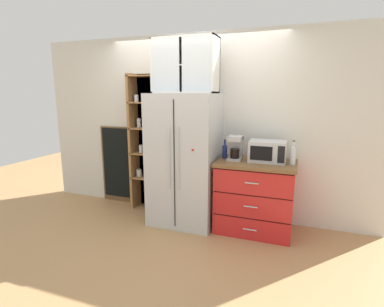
{
  "coord_description": "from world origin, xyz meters",
  "views": [
    {
      "loc": [
        1.41,
        -3.59,
        1.73
      ],
      "look_at": [
        0.1,
        -0.01,
        0.96
      ],
      "focal_mm": 27.42,
      "sensor_mm": 36.0,
      "label": 1
    }
  ],
  "objects_px": {
    "mug_red": "(257,158)",
    "refrigerator": "(185,159)",
    "bottle_cobalt": "(225,150)",
    "chalkboard_menu": "(119,164)",
    "bottle_clear": "(293,154)",
    "microwave": "(268,151)",
    "coffee_maker": "(235,148)"
  },
  "relations": [
    {
      "from": "coffee_maker",
      "to": "bottle_cobalt",
      "type": "xyz_separation_m",
      "value": [
        -0.15,
        0.07,
        -0.05
      ]
    },
    {
      "from": "coffee_maker",
      "to": "bottle_cobalt",
      "type": "bearing_deg",
      "value": 156.06
    },
    {
      "from": "bottle_clear",
      "to": "mug_red",
      "type": "bearing_deg",
      "value": 179.19
    },
    {
      "from": "bottle_cobalt",
      "to": "chalkboard_menu",
      "type": "relative_size",
      "value": 0.2
    },
    {
      "from": "mug_red",
      "to": "bottle_cobalt",
      "type": "xyz_separation_m",
      "value": [
        -0.43,
        0.09,
        0.06
      ]
    },
    {
      "from": "bottle_clear",
      "to": "chalkboard_menu",
      "type": "xyz_separation_m",
      "value": [
        -2.65,
        0.32,
        -0.42
      ]
    },
    {
      "from": "bottle_cobalt",
      "to": "chalkboard_menu",
      "type": "height_order",
      "value": "chalkboard_menu"
    },
    {
      "from": "coffee_maker",
      "to": "chalkboard_menu",
      "type": "xyz_separation_m",
      "value": [
        -1.95,
        0.29,
        -0.45
      ]
    },
    {
      "from": "bottle_cobalt",
      "to": "chalkboard_menu",
      "type": "distance_m",
      "value": 1.86
    },
    {
      "from": "microwave",
      "to": "coffee_maker",
      "type": "bearing_deg",
      "value": -173.94
    },
    {
      "from": "microwave",
      "to": "bottle_cobalt",
      "type": "distance_m",
      "value": 0.55
    },
    {
      "from": "bottle_clear",
      "to": "chalkboard_menu",
      "type": "relative_size",
      "value": 0.24
    },
    {
      "from": "microwave",
      "to": "mug_red",
      "type": "height_order",
      "value": "microwave"
    },
    {
      "from": "microwave",
      "to": "chalkboard_menu",
      "type": "xyz_separation_m",
      "value": [
        -2.35,
        0.25,
        -0.42
      ]
    },
    {
      "from": "microwave",
      "to": "chalkboard_menu",
      "type": "relative_size",
      "value": 0.36
    },
    {
      "from": "bottle_cobalt",
      "to": "mug_red",
      "type": "bearing_deg",
      "value": -11.92
    },
    {
      "from": "chalkboard_menu",
      "to": "refrigerator",
      "type": "bearing_deg",
      "value": -14.67
    },
    {
      "from": "refrigerator",
      "to": "microwave",
      "type": "bearing_deg",
      "value": 4.68
    },
    {
      "from": "coffee_maker",
      "to": "refrigerator",
      "type": "bearing_deg",
      "value": -176.14
    },
    {
      "from": "mug_red",
      "to": "bottle_clear",
      "type": "relative_size",
      "value": 0.4
    },
    {
      "from": "mug_red",
      "to": "refrigerator",
      "type": "bearing_deg",
      "value": -178.57
    },
    {
      "from": "refrigerator",
      "to": "bottle_cobalt",
      "type": "height_order",
      "value": "refrigerator"
    },
    {
      "from": "bottle_cobalt",
      "to": "refrigerator",
      "type": "bearing_deg",
      "value": -167.58
    },
    {
      "from": "refrigerator",
      "to": "bottle_cobalt",
      "type": "distance_m",
      "value": 0.55
    },
    {
      "from": "chalkboard_menu",
      "to": "microwave",
      "type": "bearing_deg",
      "value": -6.05
    },
    {
      "from": "refrigerator",
      "to": "coffee_maker",
      "type": "relative_size",
      "value": 5.62
    },
    {
      "from": "microwave",
      "to": "bottle_cobalt",
      "type": "bearing_deg",
      "value": 177.26
    },
    {
      "from": "coffee_maker",
      "to": "bottle_clear",
      "type": "bearing_deg",
      "value": -2.28
    },
    {
      "from": "mug_red",
      "to": "bottle_clear",
      "type": "bearing_deg",
      "value": -0.81
    },
    {
      "from": "microwave",
      "to": "mug_red",
      "type": "bearing_deg",
      "value": -152.67
    },
    {
      "from": "coffee_maker",
      "to": "mug_red",
      "type": "bearing_deg",
      "value": -4.55
    },
    {
      "from": "coffee_maker",
      "to": "microwave",
      "type": "bearing_deg",
      "value": 6.06
    }
  ]
}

